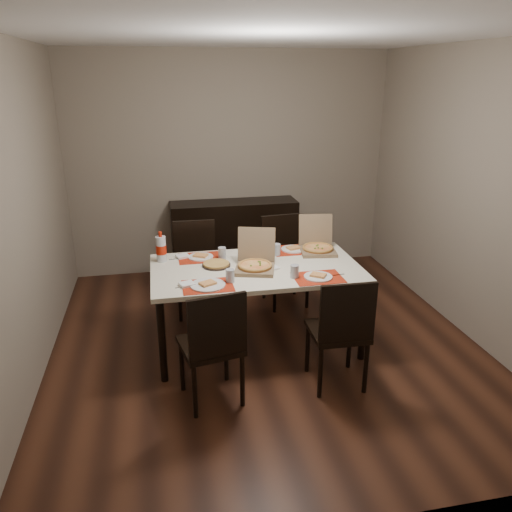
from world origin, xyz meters
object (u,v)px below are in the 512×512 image
Objects in this scene: chair_near_left at (213,343)px; pizza_box_center at (255,263)px; chair_near_right at (341,329)px; sideboard at (234,238)px; dip_bowl at (259,255)px; chair_far_left at (196,263)px; soda_bottle at (161,249)px; dining_table at (256,274)px; chair_far_right at (283,256)px.

chair_near_left is 0.94m from pizza_box_center.
chair_near_right is (0.97, 0.02, 0.00)m from chair_near_left.
chair_near_left is at bearing -102.37° from sideboard.
chair_near_left is 1.21m from dip_bowl.
pizza_box_center is (0.45, -0.87, 0.29)m from chair_far_left.
chair_near_right is (0.41, -2.54, 0.06)m from sideboard.
pizza_box_center is (-0.51, 0.74, 0.29)m from chair_near_right.
chair_near_right is 1.73m from soda_bottle.
dip_bowl is 0.49× the size of soda_bottle.
chair_near_left is 1.00× the size of chair_near_right.
pizza_box_center reaches higher than dining_table.
soda_bottle is (-1.27, -0.55, 0.35)m from chair_far_right.
chair_near_right is (0.50, -0.79, -0.17)m from dining_table.
chair_far_right is (0.47, 0.85, -0.17)m from dining_table.
dining_table is 6.55× the size of soda_bottle.
sideboard is 2.58m from chair_near_right.
chair_near_left is 2.13× the size of pizza_box_center.
chair_far_left reaches higher than sideboard.
chair_far_left is 0.93m from chair_far_right.
pizza_box_center is at bearing -93.23° from sideboard.
dip_bowl is at bearing -47.26° from chair_far_left.
chair_far_right is (0.94, 1.66, 0.00)m from chair_near_left.
dining_table is at bearing -118.79° from chair_far_right.
chair_near_left is (-0.56, -2.56, 0.06)m from sideboard.
dining_table is at bearing 122.00° from chair_near_right.
chair_near_right is 1.65m from chair_far_right.
chair_far_right is 3.38× the size of soda_bottle.
chair_far_left is at bearing 119.47° from dining_table.
chair_far_left is at bearing 56.88° from soda_bottle.
dip_bowl is at bearing -122.46° from chair_far_right.
chair_far_right is (0.93, 0.04, 0.00)m from chair_far_left.
chair_near_right is 2.13× the size of pizza_box_center.
sideboard reaches higher than dip_bowl.
pizza_box_center is at bearing -24.35° from soda_bottle.
chair_far_right is 2.13× the size of pizza_box_center.
chair_far_right is at bearing 57.54° from dip_bowl.
pizza_box_center is at bearing -62.85° from chair_far_left.
soda_bottle is (-0.34, -0.51, 0.35)m from chair_far_left.
pizza_box_center is (0.46, 0.76, 0.29)m from chair_near_left.
soda_bottle is (-1.29, 1.10, 0.35)m from chair_near_right.
sideboard is at bearing 58.62° from soda_bottle.
chair_far_left is 1.02m from pizza_box_center.
dip_bowl is (-0.39, -0.62, 0.26)m from chair_far_right.
soda_bottle reaches higher than dip_bowl.
chair_near_left is 1.63m from chair_far_left.
soda_bottle reaches higher than chair_near_left.
sideboard is 11.10× the size of dip_bowl.
sideboard is 1.74m from soda_bottle.
chair_far_left is at bearing 117.15° from pizza_box_center.
chair_far_left is (-0.55, -0.93, 0.06)m from sideboard.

